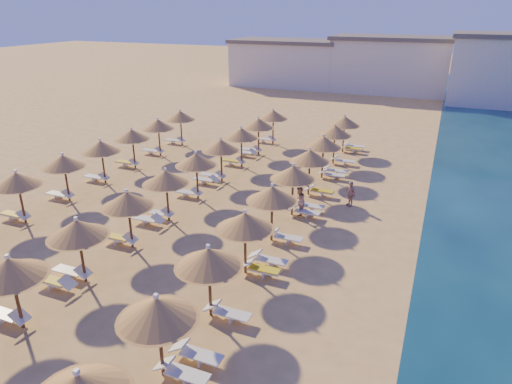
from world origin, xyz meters
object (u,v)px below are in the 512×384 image
at_px(parasol_row_east, 272,195).
at_px(beachgoer_b, 299,201).
at_px(beachgoer_c, 350,194).
at_px(parasol_row_west, 166,178).

bearing_deg(parasol_row_east, beachgoer_b, 84.02).
bearing_deg(beachgoer_b, beachgoer_c, 127.95).
distance_m(parasol_row_east, beachgoer_c, 6.58).
distance_m(parasol_row_west, beachgoer_c, 10.62).
bearing_deg(parasol_row_west, parasol_row_east, 0.00).
height_order(parasol_row_west, beachgoer_b, parasol_row_west).
relative_size(parasol_row_east, beachgoer_b, 21.05).
relative_size(parasol_row_east, parasol_row_west, 1.00).
xyz_separation_m(parasol_row_west, beachgoer_c, (8.77, 5.73, -1.69)).
height_order(parasol_row_east, beachgoer_c, parasol_row_east).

